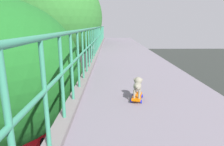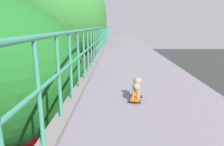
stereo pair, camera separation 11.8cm
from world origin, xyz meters
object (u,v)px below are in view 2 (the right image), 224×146
at_px(car_white_seventh, 64,91).
at_px(small_dog, 137,85).
at_px(car_yellow_cab_sixth, 16,99).
at_px(city_bus, 62,59).
at_px(car_red_taxi_fifth, 39,127).
at_px(toy_skateboard, 136,97).

relative_size(car_white_seventh, small_dog, 10.96).
xyz_separation_m(car_yellow_cab_sixth, city_bus, (0.01, 15.47, 1.04)).
bearing_deg(car_red_taxi_fifth, city_bus, 100.91).
height_order(city_bus, toy_skateboard, toy_skateboard).
bearing_deg(car_red_taxi_fifth, toy_skateboard, -56.61).
bearing_deg(city_bus, toy_skateboard, -71.88).
height_order(toy_skateboard, small_dog, small_dog).
bearing_deg(car_white_seventh, toy_skateboard, -70.06).
distance_m(car_red_taxi_fifth, car_yellow_cab_sixth, 6.12).
distance_m(car_yellow_cab_sixth, car_white_seventh, 4.47).
bearing_deg(city_bus, car_yellow_cab_sixth, -90.04).
distance_m(car_red_taxi_fifth, city_bus, 20.59).
relative_size(car_red_taxi_fifth, car_yellow_cab_sixth, 1.04).
height_order(car_white_seventh, city_bus, city_bus).
xyz_separation_m(car_red_taxi_fifth, small_dog, (5.40, -8.16, 5.51)).
bearing_deg(car_white_seventh, car_yellow_cab_sixth, -146.13).
bearing_deg(car_yellow_cab_sixth, toy_skateboard, -54.22).
bearing_deg(car_white_seventh, city_bus, 105.91).
bearing_deg(city_bus, small_dog, -71.86).
distance_m(car_red_taxi_fifth, toy_skateboard, 11.14).
xyz_separation_m(car_white_seventh, toy_skateboard, (5.58, -15.38, 5.33)).
bearing_deg(car_yellow_cab_sixth, car_red_taxi_fifth, -50.39).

